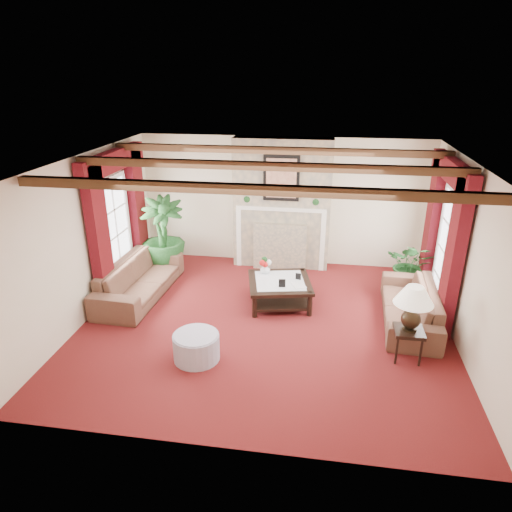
% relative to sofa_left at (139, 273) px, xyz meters
% --- Properties ---
extents(floor, '(6.00, 6.00, 0.00)m').
position_rel_sofa_left_xyz_m(floor, '(2.45, -0.68, -0.45)').
color(floor, '#4E0D11').
rests_on(floor, ground).
extents(ceiling, '(6.00, 6.00, 0.00)m').
position_rel_sofa_left_xyz_m(ceiling, '(2.45, -0.68, 2.25)').
color(ceiling, white).
rests_on(ceiling, floor).
extents(back_wall, '(6.00, 0.02, 2.70)m').
position_rel_sofa_left_xyz_m(back_wall, '(2.45, 2.07, 0.90)').
color(back_wall, beige).
rests_on(back_wall, ground).
extents(left_wall, '(0.02, 5.50, 2.70)m').
position_rel_sofa_left_xyz_m(left_wall, '(-0.55, -0.68, 0.90)').
color(left_wall, beige).
rests_on(left_wall, ground).
extents(right_wall, '(0.02, 5.50, 2.70)m').
position_rel_sofa_left_xyz_m(right_wall, '(5.45, -0.68, 0.90)').
color(right_wall, beige).
rests_on(right_wall, ground).
extents(ceiling_beams, '(6.00, 3.00, 0.12)m').
position_rel_sofa_left_xyz_m(ceiling_beams, '(2.45, -0.68, 2.19)').
color(ceiling_beams, '#3D2213').
rests_on(ceiling_beams, ceiling).
extents(fireplace, '(2.00, 0.52, 2.70)m').
position_rel_sofa_left_xyz_m(fireplace, '(2.45, 1.87, 2.25)').
color(fireplace, tan).
rests_on(fireplace, ground).
extents(french_door_left, '(0.10, 1.10, 2.16)m').
position_rel_sofa_left_xyz_m(french_door_left, '(-0.52, 0.32, 1.68)').
color(french_door_left, white).
rests_on(french_door_left, ground).
extents(french_door_right, '(0.10, 1.10, 2.16)m').
position_rel_sofa_left_xyz_m(french_door_right, '(5.42, 0.32, 1.68)').
color(french_door_right, white).
rests_on(french_door_right, ground).
extents(curtains_left, '(0.20, 2.40, 2.55)m').
position_rel_sofa_left_xyz_m(curtains_left, '(-0.41, 0.32, 2.10)').
color(curtains_left, '#460909').
rests_on(curtains_left, ground).
extents(curtains_right, '(0.20, 2.40, 2.55)m').
position_rel_sofa_left_xyz_m(curtains_right, '(5.31, 0.32, 2.10)').
color(curtains_right, '#460909').
rests_on(curtains_right, ground).
extents(sofa_left, '(2.35, 0.90, 0.89)m').
position_rel_sofa_left_xyz_m(sofa_left, '(0.00, 0.00, 0.00)').
color(sofa_left, black).
rests_on(sofa_left, ground).
extents(sofa_right, '(2.18, 0.86, 0.83)m').
position_rel_sofa_left_xyz_m(sofa_right, '(4.83, -0.22, -0.03)').
color(sofa_right, black).
rests_on(sofa_right, ground).
extents(potted_palm, '(1.92, 2.16, 0.88)m').
position_rel_sofa_left_xyz_m(potted_palm, '(0.08, 1.16, -0.00)').
color(potted_palm, black).
rests_on(potted_palm, ground).
extents(small_plant, '(1.46, 1.50, 0.74)m').
position_rel_sofa_left_xyz_m(small_plant, '(5.02, 1.11, -0.07)').
color(small_plant, black).
rests_on(small_plant, ground).
extents(coffee_table, '(1.29, 1.29, 0.44)m').
position_rel_sofa_left_xyz_m(coffee_table, '(2.61, 0.08, -0.22)').
color(coffee_table, black).
rests_on(coffee_table, ground).
extents(side_table, '(0.50, 0.50, 0.49)m').
position_rel_sofa_left_xyz_m(side_table, '(4.63, -1.33, -0.20)').
color(side_table, black).
rests_on(side_table, ground).
extents(ottoman, '(0.68, 0.68, 0.40)m').
position_rel_sofa_left_xyz_m(ottoman, '(1.60, -1.81, -0.25)').
color(ottoman, gray).
rests_on(ottoman, ground).
extents(table_lamp, '(0.55, 0.55, 0.70)m').
position_rel_sofa_left_xyz_m(table_lamp, '(4.63, -1.33, 0.39)').
color(table_lamp, black).
rests_on(table_lamp, side_table).
extents(flower_vase, '(0.20, 0.21, 0.18)m').
position_rel_sofa_left_xyz_m(flower_vase, '(2.31, 0.36, 0.09)').
color(flower_vase, silver).
rests_on(flower_vase, coffee_table).
extents(book, '(0.22, 0.18, 0.28)m').
position_rel_sofa_left_xyz_m(book, '(2.87, -0.12, 0.14)').
color(book, black).
rests_on(book, coffee_table).
extents(photo_frame_a, '(0.12, 0.04, 0.16)m').
position_rel_sofa_left_xyz_m(photo_frame_a, '(2.68, -0.18, 0.08)').
color(photo_frame_a, black).
rests_on(photo_frame_a, coffee_table).
extents(photo_frame_b, '(0.10, 0.04, 0.13)m').
position_rel_sofa_left_xyz_m(photo_frame_b, '(2.93, 0.18, 0.06)').
color(photo_frame_b, black).
rests_on(photo_frame_b, coffee_table).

